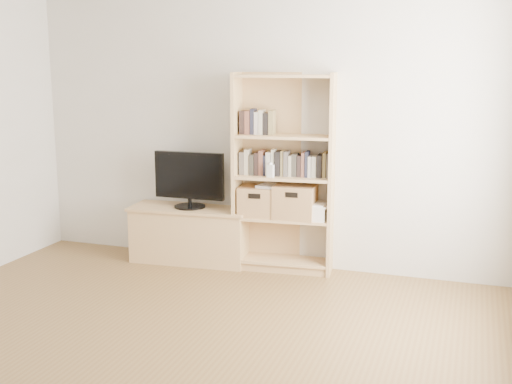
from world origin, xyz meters
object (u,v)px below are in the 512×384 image
at_px(tv_stand, 191,235).
at_px(bookshelf, 284,174).
at_px(television, 189,180).
at_px(laptop, 276,186).
at_px(basket_left, 258,201).
at_px(basket_right, 295,201).
at_px(baby_monitor, 270,171).

relative_size(tv_stand, bookshelf, 0.61).
bearing_deg(television, laptop, 0.85).
distance_m(basket_left, laptop, 0.22).
relative_size(basket_left, basket_right, 0.90).
bearing_deg(laptop, tv_stand, -170.44).
xyz_separation_m(bookshelf, television, (-0.90, -0.05, -0.10)).
height_order(television, baby_monitor, television).
bearing_deg(basket_left, laptop, -3.27).
height_order(baby_monitor, basket_right, baby_monitor).
bearing_deg(basket_left, baby_monitor, -35.09).
bearing_deg(basket_left, bookshelf, 0.26).
xyz_separation_m(baby_monitor, laptop, (0.02, 0.09, -0.15)).
height_order(tv_stand, bookshelf, bookshelf).
xyz_separation_m(basket_right, laptop, (-0.18, -0.02, 0.13)).
height_order(tv_stand, laptop, laptop).
distance_m(bookshelf, laptop, 0.14).
height_order(bookshelf, laptop, bookshelf).
bearing_deg(basket_right, basket_left, -177.09).
bearing_deg(baby_monitor, television, -175.79).
bearing_deg(laptop, baby_monitor, -95.09).
bearing_deg(baby_monitor, basket_left, 159.95).
bearing_deg(television, bookshelf, 1.88).
xyz_separation_m(basket_left, basket_right, (0.34, 0.03, 0.02)).
bearing_deg(television, basket_right, 1.88).
distance_m(television, laptop, 0.84).
bearing_deg(tv_stand, basket_right, -1.73).
relative_size(bookshelf, baby_monitor, 15.87).
xyz_separation_m(bookshelf, basket_left, (-0.24, -0.03, -0.26)).
bearing_deg(basket_right, baby_monitor, -152.75).
relative_size(television, basket_left, 2.09).
relative_size(tv_stand, laptop, 3.58).
height_order(television, basket_right, television).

